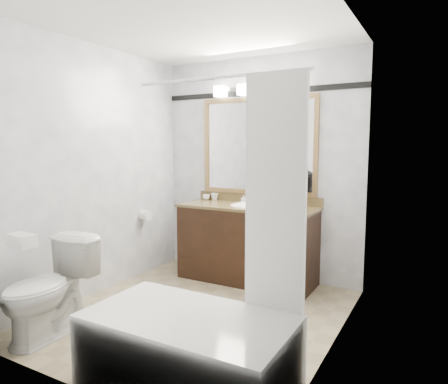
{
  "coord_description": "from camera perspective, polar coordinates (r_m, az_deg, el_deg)",
  "views": [
    {
      "loc": [
        1.88,
        -2.89,
        1.49
      ],
      "look_at": [
        0.08,
        0.35,
        1.07
      ],
      "focal_mm": 32.0,
      "sensor_mm": 36.0,
      "label": 1
    }
  ],
  "objects": [
    {
      "name": "mirror",
      "position": [
        4.58,
        4.84,
        6.55
      ],
      "size": [
        1.4,
        0.04,
        1.1
      ],
      "color": "#997445",
      "rests_on": "room"
    },
    {
      "name": "soap_bottle_a",
      "position": [
        4.56,
        2.81,
        -1.04
      ],
      "size": [
        0.04,
        0.05,
        0.09
      ],
      "primitive_type": "imported",
      "rotation": [
        0.0,
        0.0,
        0.05
      ],
      "color": "white",
      "rests_on": "vanity"
    },
    {
      "name": "coffee_maker",
      "position": [
        4.13,
        9.2,
        0.13
      ],
      "size": [
        0.2,
        0.24,
        0.37
      ],
      "rotation": [
        0.0,
        0.0,
        0.3
      ],
      "color": "black",
      "rests_on": "vanity"
    },
    {
      "name": "room",
      "position": [
        3.46,
        -3.97,
        2.44
      ],
      "size": [
        2.42,
        2.62,
        2.52
      ],
      "color": "tan",
      "rests_on": "ground"
    },
    {
      "name": "cup_right",
      "position": [
        4.82,
        -1.37,
        -0.68
      ],
      "size": [
        0.11,
        0.11,
        0.08
      ],
      "primitive_type": "imported",
      "rotation": [
        0.0,
        0.0,
        0.29
      ],
      "color": "white",
      "rests_on": "vanity"
    },
    {
      "name": "accent_stripe",
      "position": [
        4.63,
        4.97,
        14.0
      ],
      "size": [
        2.4,
        0.01,
        0.06
      ],
      "primitive_type": "cube",
      "color": "black",
      "rests_on": "room"
    },
    {
      "name": "vanity",
      "position": [
        4.46,
        3.3,
        -7.15
      ],
      "size": [
        1.53,
        0.58,
        0.97
      ],
      "color": "black",
      "rests_on": "ground"
    },
    {
      "name": "cup_left",
      "position": [
        4.85,
        -2.56,
        -0.73
      ],
      "size": [
        0.09,
        0.09,
        0.07
      ],
      "primitive_type": "imported",
      "rotation": [
        0.0,
        0.0,
        -0.12
      ],
      "color": "white",
      "rests_on": "vanity"
    },
    {
      "name": "tp_roll",
      "position": [
        4.73,
        -11.14,
        -3.29
      ],
      "size": [
        0.11,
        0.12,
        0.12
      ],
      "primitive_type": "cylinder",
      "rotation": [
        0.0,
        1.57,
        0.0
      ],
      "color": "white",
      "rests_on": "room"
    },
    {
      "name": "tissue_box",
      "position": [
        3.28,
        -26.95,
        -6.18
      ],
      "size": [
        0.24,
        0.14,
        0.09
      ],
      "primitive_type": "cube",
      "rotation": [
        0.0,
        0.0,
        -0.1
      ],
      "color": "white",
      "rests_on": "toilet"
    },
    {
      "name": "soap_bottle_b",
      "position": [
        4.49,
        7.02,
        -1.22
      ],
      "size": [
        0.07,
        0.07,
        0.09
      ],
      "primitive_type": "imported",
      "rotation": [
        0.0,
        0.0,
        0.06
      ],
      "color": "white",
      "rests_on": "vanity"
    },
    {
      "name": "bathtub",
      "position": [
        2.68,
        -4.37,
        -20.4
      ],
      "size": [
        1.3,
        0.75,
        1.96
      ],
      "color": "white",
      "rests_on": "ground"
    },
    {
      "name": "vanity_light_bar",
      "position": [
        4.57,
        4.63,
        14.51
      ],
      "size": [
        1.02,
        0.14,
        0.12
      ],
      "color": "silver",
      "rests_on": "room"
    },
    {
      "name": "soap_bar",
      "position": [
        4.47,
        4.57,
        -1.63
      ],
      "size": [
        0.1,
        0.06,
        0.03
      ],
      "primitive_type": "cube",
      "rotation": [
        0.0,
        0.0,
        0.08
      ],
      "color": "beige",
      "rests_on": "vanity"
    },
    {
      "name": "toilet",
      "position": [
        3.5,
        -23.81,
        -12.55
      ],
      "size": [
        0.47,
        0.77,
        0.77
      ],
      "primitive_type": "imported",
      "rotation": [
        0.0,
        0.0,
        0.05
      ],
      "color": "white",
      "rests_on": "ground"
    }
  ]
}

